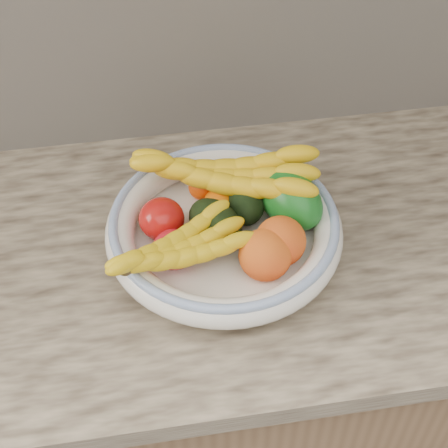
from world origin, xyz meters
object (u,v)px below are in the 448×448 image
at_px(fruit_bowl, 224,229).
at_px(green_mango, 290,199).
at_px(banana_bunch_back, 224,178).
at_px(banana_bunch_front, 178,252).

relative_size(fruit_bowl, green_mango, 2.98).
distance_m(green_mango, banana_bunch_back, 0.12).
bearing_deg(banana_bunch_back, green_mango, -13.51).
relative_size(green_mango, banana_bunch_front, 0.53).
xyz_separation_m(fruit_bowl, banana_bunch_back, (0.01, 0.08, 0.04)).
xyz_separation_m(green_mango, banana_bunch_back, (-0.10, 0.06, 0.01)).
bearing_deg(green_mango, banana_bunch_back, 122.72).
bearing_deg(banana_bunch_back, banana_bunch_front, -108.00).
xyz_separation_m(banana_bunch_back, banana_bunch_front, (-0.09, -0.15, -0.01)).
xyz_separation_m(green_mango, banana_bunch_front, (-0.20, -0.09, 0.01)).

